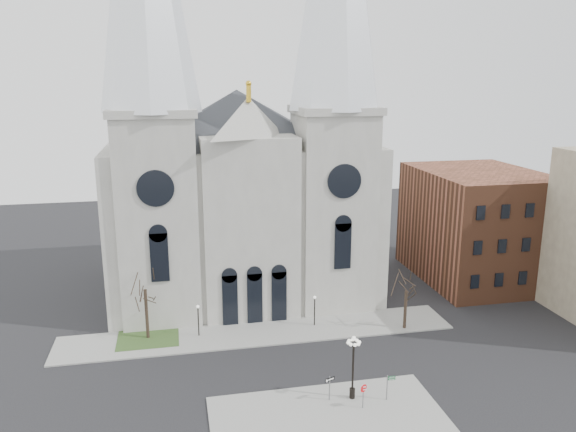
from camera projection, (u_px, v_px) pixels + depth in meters
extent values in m
plane|color=black|center=(279.00, 391.00, 46.78)|extent=(160.00, 160.00, 0.00)
cube|color=gray|center=(330.00, 421.00, 42.60)|extent=(18.00, 10.00, 0.14)
cube|color=gray|center=(259.00, 333.00, 57.22)|extent=(40.00, 6.00, 0.14)
cube|color=#2F491F|center=(148.00, 338.00, 56.01)|extent=(6.00, 5.00, 0.18)
cube|color=#A2A097|center=(239.00, 214.00, 69.31)|extent=(30.00, 24.00, 18.00)
pyramid|color=#2D3035|center=(237.00, 89.00, 65.69)|extent=(33.00, 26.40, 6.00)
cube|color=#A2A097|center=(158.00, 218.00, 58.89)|extent=(8.00, 8.00, 22.00)
cylinder|color=black|center=(155.00, 188.00, 54.07)|extent=(3.60, 0.30, 3.60)
cube|color=#A2A097|center=(333.00, 210.00, 62.61)|extent=(8.00, 8.00, 22.00)
cylinder|color=black|center=(344.00, 181.00, 57.80)|extent=(3.60, 0.30, 3.60)
cube|color=#A2A097|center=(250.00, 229.00, 59.63)|extent=(10.00, 5.00, 19.50)
pyramid|color=#A2A097|center=(248.00, 117.00, 56.79)|extent=(11.00, 5.00, 4.00)
cube|color=brown|center=(476.00, 225.00, 71.88)|extent=(14.00, 18.00, 14.00)
cylinder|color=black|center=(147.00, 315.00, 55.39)|extent=(0.32, 0.32, 5.25)
cylinder|color=black|center=(405.00, 310.00, 57.77)|extent=(0.32, 0.32, 4.20)
cylinder|color=black|center=(198.00, 322.00, 56.14)|extent=(0.12, 0.12, 3.00)
sphere|color=white|center=(198.00, 307.00, 55.75)|extent=(0.32, 0.32, 0.32)
cylinder|color=black|center=(315.00, 312.00, 58.49)|extent=(0.12, 0.12, 3.00)
sphere|color=white|center=(315.00, 297.00, 58.10)|extent=(0.32, 0.32, 0.32)
cylinder|color=slate|center=(363.00, 396.00, 43.89)|extent=(0.08, 0.08, 2.05)
cylinder|color=red|center=(363.00, 388.00, 43.72)|extent=(0.71, 0.09, 0.71)
cylinder|color=white|center=(363.00, 388.00, 43.72)|extent=(0.77, 0.07, 0.77)
cube|color=white|center=(363.00, 387.00, 43.69)|extent=(0.39, 0.04, 0.09)
cube|color=white|center=(363.00, 389.00, 43.75)|extent=(0.45, 0.05, 0.09)
cylinder|color=black|center=(353.00, 371.00, 44.94)|extent=(0.17, 0.17, 4.80)
cylinder|color=black|center=(352.00, 393.00, 45.42)|extent=(0.46, 0.46, 0.84)
sphere|color=white|center=(354.00, 338.00, 44.24)|extent=(0.33, 0.33, 0.33)
cylinder|color=slate|center=(330.00, 388.00, 44.94)|extent=(0.09, 0.09, 2.12)
cube|color=black|center=(330.00, 379.00, 44.75)|extent=(0.88, 0.37, 0.30)
cylinder|color=slate|center=(387.00, 388.00, 44.99)|extent=(0.09, 0.09, 2.16)
cube|color=#0B5225|center=(392.00, 377.00, 44.81)|extent=(0.61, 0.07, 0.15)
cube|color=#0B5225|center=(392.00, 379.00, 44.86)|extent=(0.61, 0.07, 0.15)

